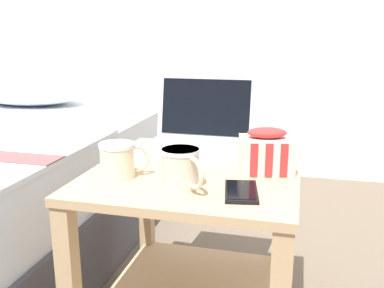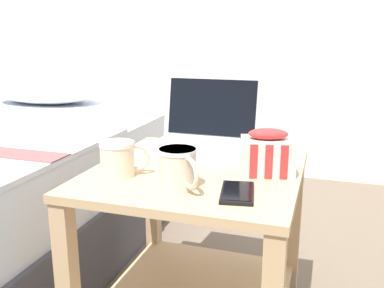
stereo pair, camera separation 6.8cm
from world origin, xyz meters
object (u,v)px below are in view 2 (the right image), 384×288
at_px(cell_phone, 237,192).
at_px(mug_front_left, 119,157).
at_px(laptop, 205,135).
at_px(mug_front_right, 179,166).
at_px(snack_bag, 267,153).

bearing_deg(cell_phone, mug_front_left, 173.47).
bearing_deg(mug_front_left, laptop, 67.18).
distance_m(mug_front_right, snack_bag, 0.25).
xyz_separation_m(laptop, cell_phone, (0.18, -0.36, -0.04)).
bearing_deg(laptop, mug_front_right, -83.25).
bearing_deg(snack_bag, mug_front_left, -158.40).
relative_size(laptop, mug_front_left, 2.70).
bearing_deg(cell_phone, mug_front_right, 179.88).
bearing_deg(laptop, cell_phone, -62.96).
relative_size(mug_front_left, mug_front_right, 1.05).
distance_m(laptop, mug_front_left, 0.35).
bearing_deg(mug_front_right, laptop, 96.75).
distance_m(mug_front_left, snack_bag, 0.39).
bearing_deg(cell_phone, laptop, 117.04).
xyz_separation_m(mug_front_left, snack_bag, (0.36, 0.14, 0.00)).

